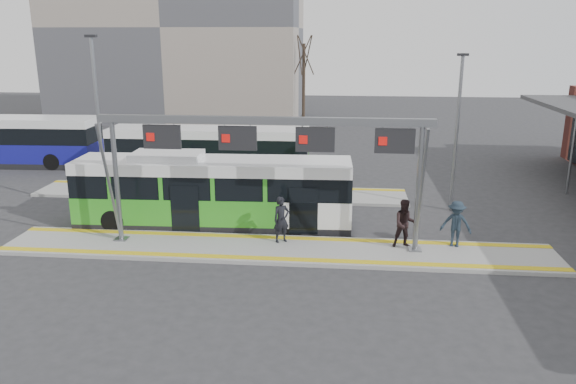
% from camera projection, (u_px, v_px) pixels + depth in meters
% --- Properties ---
extents(ground, '(120.00, 120.00, 0.00)m').
position_uv_depth(ground, '(276.00, 251.00, 22.45)').
color(ground, '#2D2D30').
rests_on(ground, ground).
extents(platform_main, '(22.00, 3.00, 0.15)m').
position_uv_depth(platform_main, '(276.00, 249.00, 22.43)').
color(platform_main, gray).
rests_on(platform_main, ground).
extents(platform_second, '(20.00, 3.00, 0.15)m').
position_uv_depth(platform_second, '(220.00, 193.00, 30.47)').
color(platform_second, gray).
rests_on(platform_second, ground).
extents(tactile_main, '(22.00, 2.65, 0.02)m').
position_uv_depth(tactile_main, '(276.00, 247.00, 22.41)').
color(tactile_main, gold).
rests_on(tactile_main, platform_main).
extents(tactile_second, '(20.00, 0.35, 0.02)m').
position_uv_depth(tactile_second, '(225.00, 186.00, 31.55)').
color(tactile_second, gold).
rests_on(tactile_second, platform_second).
extents(gantry, '(13.00, 1.68, 5.20)m').
position_uv_depth(gantry, '(267.00, 144.00, 21.56)').
color(gantry, slate).
rests_on(gantry, platform_main).
extents(apartment_block, '(24.50, 12.50, 18.40)m').
position_uv_depth(apartment_block, '(179.00, 26.00, 55.77)').
color(apartment_block, gray).
rests_on(apartment_block, ground).
extents(hero_bus, '(12.28, 3.03, 3.35)m').
position_uv_depth(hero_bus, '(213.00, 193.00, 25.09)').
color(hero_bus, black).
rests_on(hero_bus, ground).
extents(bg_bus_green, '(12.01, 2.78, 2.99)m').
position_uv_depth(bg_bus_green, '(209.00, 153.00, 33.88)').
color(bg_bus_green, black).
rests_on(bg_bus_green, ground).
extents(bg_bus_blue, '(12.31, 3.17, 3.19)m').
position_uv_depth(bg_bus_blue, '(5.00, 142.00, 36.91)').
color(bg_bus_blue, black).
rests_on(bg_bus_blue, ground).
extents(passenger_a, '(0.83, 0.75, 1.90)m').
position_uv_depth(passenger_a, '(281.00, 220.00, 22.82)').
color(passenger_a, black).
rests_on(passenger_a, platform_main).
extents(passenger_b, '(1.03, 0.84, 1.96)m').
position_uv_depth(passenger_b, '(405.00, 224.00, 22.24)').
color(passenger_b, black).
rests_on(passenger_b, platform_main).
extents(passenger_c, '(1.36, 1.00, 1.88)m').
position_uv_depth(passenger_c, '(456.00, 224.00, 22.33)').
color(passenger_c, '#1E2A36').
rests_on(passenger_c, platform_main).
extents(tree_left, '(1.40, 1.40, 8.11)m').
position_uv_depth(tree_left, '(254.00, 60.00, 51.23)').
color(tree_left, '#382B21').
rests_on(tree_left, ground).
extents(tree_mid, '(1.40, 1.40, 8.61)m').
position_uv_depth(tree_mid, '(304.00, 56.00, 50.67)').
color(tree_mid, '#382B21').
rests_on(tree_mid, ground).
extents(tree_far, '(1.40, 1.40, 8.20)m').
position_uv_depth(tree_far, '(55.00, 58.00, 53.81)').
color(tree_far, '#382B21').
rests_on(tree_far, ground).
extents(lamp_west, '(0.50, 0.25, 8.36)m').
position_uv_depth(lamp_west, '(99.00, 123.00, 25.91)').
color(lamp_west, slate).
rests_on(lamp_west, ground).
extents(lamp_east, '(0.50, 0.25, 7.54)m').
position_uv_depth(lamp_east, '(457.00, 130.00, 26.61)').
color(lamp_east, slate).
rests_on(lamp_east, ground).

